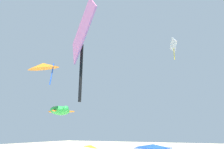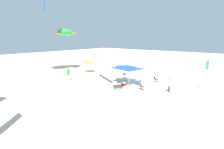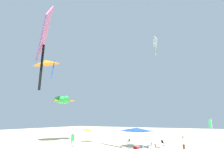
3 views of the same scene
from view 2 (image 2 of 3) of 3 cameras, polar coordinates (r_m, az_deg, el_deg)
The scene contains 12 objects.
ground at distance 24.57m, azimuth 7.58°, elevation -2.27°, with size 120.00×120.00×0.10m, color beige.
canopy_tent at distance 22.64m, azimuth 5.45°, elevation 2.72°, with size 4.01×3.47×2.61m.
beach_umbrella at distance 30.27m, azimuth -8.18°, elevation 4.51°, with size 2.27×2.24×2.43m.
folding_chair_near_cooler at distance 26.27m, azimuth 4.13°, elevation -0.04°, with size 0.71×0.63×0.82m.
folding_chair_facing_ocean at distance 24.37m, azimuth 15.09°, elevation -1.46°, with size 0.80×0.81×0.82m.
folding_chair_right_of_tent at distance 20.37m, azimuth 10.39°, elevation -3.99°, with size 0.63×0.55×0.82m.
folding_chair_left_of_tent at distance 22.12m, azimuth 9.39°, elevation -2.61°, with size 0.68×0.60×0.82m.
cooler_box at distance 21.87m, azimuth 4.15°, elevation -3.39°, with size 0.66×0.48×0.40m.
banner_flag at distance 22.15m, azimuth 30.63°, elevation 0.63°, with size 0.36×0.06×3.82m.
person_beachcomber at distance 25.26m, azimuth -15.14°, elevation 0.53°, with size 0.51×0.45×1.91m.
person_by_tent at distance 20.18m, azimuth 19.65°, elevation -3.01°, with size 0.42×0.42×1.78m.
kite_turtle_green at distance 33.63m, azimuth -16.06°, elevation 14.06°, with size 4.78×4.73×1.71m.
Camera 2 is at (-12.45, 20.23, 6.25)m, focal length 25.92 mm.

